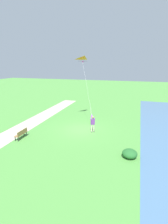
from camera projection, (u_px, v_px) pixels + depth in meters
name	position (u px, v px, depth m)	size (l,w,h in m)	color
ground_plane	(81.00, 130.00, 18.50)	(120.00, 120.00, 0.00)	#4C8E3D
walkway_path	(20.00, 129.00, 18.60)	(2.40, 32.00, 0.02)	#B7AD99
person_kite_flyer	(93.00, 123.00, 17.58)	(0.54, 0.62, 1.83)	#232328
flying_kite	(84.00, 60.00, 19.46)	(2.43, 3.81, 6.01)	orange
park_bench_near_walkway	(21.00, 133.00, 16.17)	(0.49, 1.51, 0.88)	olive
lakeside_shrub	(130.00, 154.00, 12.85)	(1.15, 1.17, 0.66)	#236028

